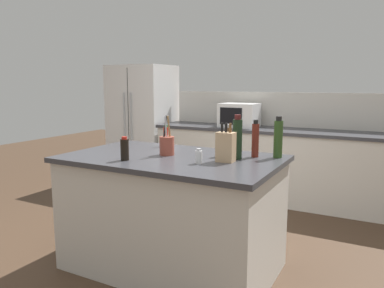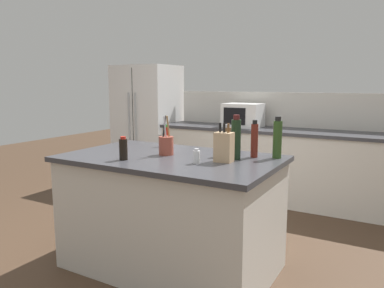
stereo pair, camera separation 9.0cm
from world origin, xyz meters
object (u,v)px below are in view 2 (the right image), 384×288
Objects in this scene: utensil_crock at (166,145)px; refrigerator at (148,124)px; knife_block at (224,147)px; hot_sauce_bottle at (166,136)px; vinegar_bottle at (254,140)px; microwave at (243,115)px; salt_shaker at (197,157)px; pepper_grinder at (227,141)px; soy_sauce_bottle at (123,149)px; wine_bottle at (236,138)px; olive_oil_bottle at (277,139)px.

refrigerator is at bearing 129.44° from utensil_crock.
knife_block reaches higher than hot_sauce_bottle.
utensil_crock is at bearing -50.56° from refrigerator.
microwave is at bearing 114.45° from vinegar_bottle.
refrigerator is 3.25m from salt_shaker.
refrigerator is 3.02m from pepper_grinder.
soy_sauce_bottle is (-0.69, -0.32, -0.03)m from knife_block.
hot_sauce_bottle is at bearing 163.15° from wine_bottle.
hot_sauce_bottle is 0.58× the size of wine_bottle.
utensil_crock is at bearing 175.96° from knife_block.
soy_sauce_bottle is at bearing -146.76° from olive_oil_bottle.
wine_bottle is at bearing 57.63° from salt_shaker.
pepper_grinder is at bearing -166.28° from olive_oil_bottle.
olive_oil_bottle reaches higher than hot_sauce_bottle.
knife_block is 0.85× the size of wine_bottle.
soy_sauce_bottle is 0.83m from pepper_grinder.
salt_shaker is (0.59, -2.34, -0.11)m from microwave.
refrigerator is at bearing 144.38° from olive_oil_bottle.
wine_bottle is (0.73, 0.45, 0.08)m from soy_sauce_bottle.
refrigerator is 7.04× the size of pepper_grinder.
knife_block is 0.91× the size of utensil_crock.
soy_sauce_bottle is 1.64× the size of salt_shaker.
pepper_grinder is at bearing 26.70° from utensil_crock.
refrigerator reaches higher than soy_sauce_bottle.
knife_block is 1.61× the size of soy_sauce_bottle.
utensil_crock is 0.89m from olive_oil_bottle.
utensil_crock is 1.61× the size of hot_sauce_bottle.
microwave reaches higher than soy_sauce_bottle.
wine_bottle reaches higher than knife_block.
utensil_crock is (0.21, -2.16, -0.07)m from microwave.
salt_shaker is at bearing -40.88° from hot_sauce_bottle.
refrigerator is 3.18m from wine_bottle.
pepper_grinder is (0.65, -1.94, -0.04)m from microwave.
vinegar_bottle is at bearing 62.17° from knife_block.
microwave is 2.17m from utensil_crock.
utensil_crock is at bearing 63.45° from soy_sauce_bottle.
salt_shaker is 0.32× the size of wine_bottle.
microwave is 4.44× the size of salt_shaker.
vinegar_bottle reaches higher than hot_sauce_bottle.
vinegar_bottle is (0.66, 0.26, 0.06)m from utensil_crock.
salt_shaker is 0.67m from olive_oil_bottle.
soy_sauce_bottle is at bearing -89.13° from microwave.
pepper_grinder is at bearing -71.50° from microwave.
olive_oil_bottle is at bearing 47.74° from salt_shaker.
pepper_grinder reaches higher than soy_sauce_bottle.
refrigerator is 6.06× the size of vinegar_bottle.
olive_oil_bottle is 0.18m from vinegar_bottle.
microwave is 2.09m from vinegar_bottle.
refrigerator is 3.04m from soy_sauce_bottle.
microwave is 2.19m from wine_bottle.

